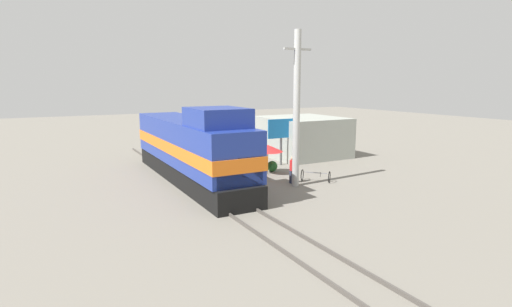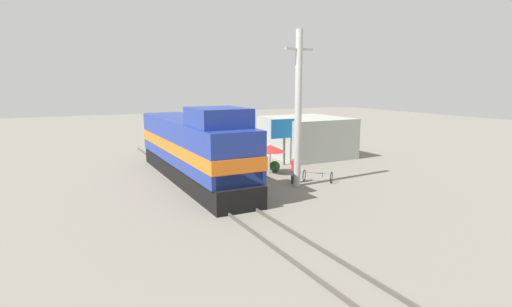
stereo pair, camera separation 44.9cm
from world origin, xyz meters
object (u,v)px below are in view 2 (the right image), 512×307
Objects in this scene: utility_pole at (298,109)px; billboard_sign at (284,131)px; locomotive at (194,149)px; person_bystander at (294,169)px; bicycle at (318,176)px; vendor_umbrella at (270,148)px.

billboard_sign is (2.50, 5.62, -2.00)m from utility_pole.
utility_pole is (5.04, -3.82, 2.49)m from locomotive.
utility_pole is 2.62× the size of billboard_sign.
utility_pole is at bearing -106.84° from person_bystander.
person_bystander is at bearing -31.54° from locomotive.
bicycle is (1.48, -0.39, -0.52)m from person_bystander.
person_bystander is 0.94× the size of bicycle.
utility_pole reaches higher than vendor_umbrella.
billboard_sign is 1.95× the size of bicycle.
locomotive is 9.01× the size of person_bystander.
utility_pole is 4.50m from bicycle.
vendor_umbrella is 2.92m from person_bystander.
person_bystander is at bearing -114.82° from billboard_sign.
person_bystander is at bearing 122.33° from bicycle.
bicycle is (1.66, 0.22, -4.18)m from utility_pole.
vendor_umbrella is 3.37m from billboard_sign.
billboard_sign is at bearing 38.28° from bicycle.
bicycle is at bearing -28.23° from locomotive.
utility_pole is 5.45× the size of person_bystander.
billboard_sign is 2.08× the size of person_bystander.
bicycle is at bearing -63.53° from vendor_umbrella.
utility_pole is 5.11× the size of bicycle.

